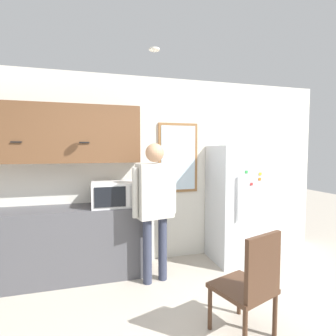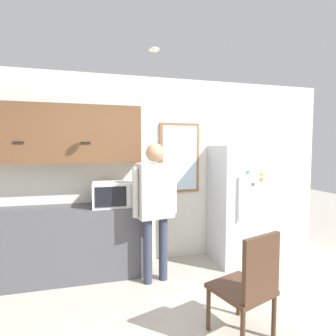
# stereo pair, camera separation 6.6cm
# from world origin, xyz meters

# --- Properties ---
(back_wall) EXTENTS (6.00, 0.06, 2.70)m
(back_wall) POSITION_xyz_m (0.00, 2.07, 1.35)
(back_wall) COLOR silver
(back_wall) RESTS_ON ground_plane
(counter) EXTENTS (2.17, 0.56, 0.91)m
(counter) POSITION_xyz_m (-1.11, 1.76, 0.46)
(counter) COLOR #4C4C51
(counter) RESTS_ON ground_plane
(upper_cabinets) EXTENTS (2.17, 0.34, 0.74)m
(upper_cabinets) POSITION_xyz_m (-1.11, 1.88, 1.85)
(upper_cabinets) COLOR brown
(microwave) EXTENTS (0.54, 0.40, 0.32)m
(microwave) POSITION_xyz_m (-0.39, 1.71, 1.07)
(microwave) COLOR white
(microwave) RESTS_ON counter
(person) EXTENTS (0.58, 0.31, 1.73)m
(person) POSITION_xyz_m (0.09, 1.38, 1.06)
(person) COLOR #33384C
(person) RESTS_ON ground_plane
(refrigerator) EXTENTS (0.77, 0.70, 1.71)m
(refrigerator) POSITION_xyz_m (1.43, 1.70, 0.85)
(refrigerator) COLOR silver
(refrigerator) RESTS_ON ground_plane
(chair) EXTENTS (0.58, 0.58, 0.96)m
(chair) POSITION_xyz_m (0.66, 0.17, 0.51)
(chair) COLOR #472D1E
(chair) RESTS_ON ground_plane
(window) EXTENTS (0.61, 0.05, 1.04)m
(window) POSITION_xyz_m (0.60, 2.03, 1.53)
(window) COLOR olive
(ceiling_light) EXTENTS (0.11, 0.11, 0.01)m
(ceiling_light) POSITION_xyz_m (-0.00, 0.98, 2.68)
(ceiling_light) COLOR white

